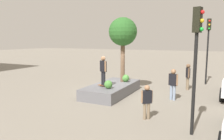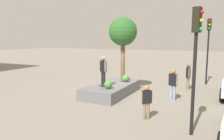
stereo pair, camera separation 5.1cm
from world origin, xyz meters
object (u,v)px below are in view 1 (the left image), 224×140
object	(u,v)px
bystander_watching	(173,82)
traffic_light_corner	(196,50)
skateboard	(103,86)
skateboarder	(103,69)
passerby_with_bag	(147,100)
traffic_light_median	(208,40)
planter_ledge	(112,89)
plaza_tree	(123,33)
pedestrian_crossing	(188,75)

from	to	relation	value
bystander_watching	traffic_light_corner	bearing A→B (deg)	18.77
skateboard	traffic_light_corner	size ratio (longest dim) A/B	0.18
skateboarder	passerby_with_bag	xyz separation A→B (m)	(2.44, 3.41, -0.86)
skateboarder	bystander_watching	bearing A→B (deg)	106.93
traffic_light_median	bystander_watching	bearing A→B (deg)	-14.88
planter_ledge	skateboard	size ratio (longest dim) A/B	5.66
plaza_tree	skateboarder	distance (m)	2.94
planter_ledge	traffic_light_corner	distance (m)	7.16
skateboard	traffic_light_corner	bearing A→B (deg)	59.02
skateboard	pedestrian_crossing	distance (m)	6.07
traffic_light_corner	passerby_with_bag	distance (m)	3.03
plaza_tree	traffic_light_corner	distance (m)	7.19
passerby_with_bag	pedestrian_crossing	bearing A→B (deg)	172.46
traffic_light_median	planter_ledge	bearing A→B (deg)	-41.28
plaza_tree	bystander_watching	bearing A→B (deg)	77.24
skateboard	passerby_with_bag	world-z (taller)	passerby_with_bag
plaza_tree	pedestrian_crossing	world-z (taller)	plaza_tree
skateboard	bystander_watching	bearing A→B (deg)	106.93
pedestrian_crossing	plaza_tree	bearing A→B (deg)	-59.13
planter_ledge	bystander_watching	distance (m)	3.78
passerby_with_bag	pedestrian_crossing	distance (m)	6.77
planter_ledge	plaza_tree	distance (m)	3.73
planter_ledge	passerby_with_bag	distance (m)	4.68
skateboarder	pedestrian_crossing	world-z (taller)	skateboarder
bystander_watching	passerby_with_bag	bearing A→B (deg)	-7.07
traffic_light_corner	plaza_tree	bearing A→B (deg)	-136.33
planter_ledge	traffic_light_corner	world-z (taller)	traffic_light_corner
skateboard	traffic_light_corner	xyz separation A→B (m)	(3.21, 5.35, 2.37)
skateboard	skateboarder	bearing A→B (deg)	-179.10
skateboarder	skateboard	bearing A→B (deg)	0.90
planter_ledge	skateboarder	bearing A→B (deg)	-10.06
traffic_light_corner	pedestrian_crossing	world-z (taller)	traffic_light_corner
planter_ledge	passerby_with_bag	size ratio (longest dim) A/B	3.10
planter_ledge	traffic_light_median	xyz separation A→B (m)	(-5.92, 5.19, 3.05)
skateboard	traffic_light_median	distance (m)	9.04
bystander_watching	traffic_light_median	bearing A→B (deg)	165.12
skateboarder	traffic_light_median	xyz separation A→B (m)	(-6.79, 5.35, 1.64)
plaza_tree	traffic_light_median	bearing A→B (deg)	134.43
plaza_tree	bystander_watching	xyz separation A→B (m)	(0.78, 3.44, -2.85)
skateboarder	passerby_with_bag	bearing A→B (deg)	54.42
skateboarder	traffic_light_corner	distance (m)	6.38
traffic_light_median	pedestrian_crossing	bearing A→B (deg)	-22.68
plaza_tree	pedestrian_crossing	size ratio (longest dim) A/B	2.36
traffic_light_median	bystander_watching	size ratio (longest dim) A/B	2.79
traffic_light_median	pedestrian_crossing	distance (m)	3.59
planter_ledge	plaza_tree	bearing A→B (deg)	166.36
skateboard	planter_ledge	bearing A→B (deg)	169.94
traffic_light_corner	pedestrian_crossing	distance (m)	7.83
skateboard	traffic_light_median	size ratio (longest dim) A/B	0.17
plaza_tree	skateboard	xyz separation A→B (m)	(1.95, -0.42, -3.18)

